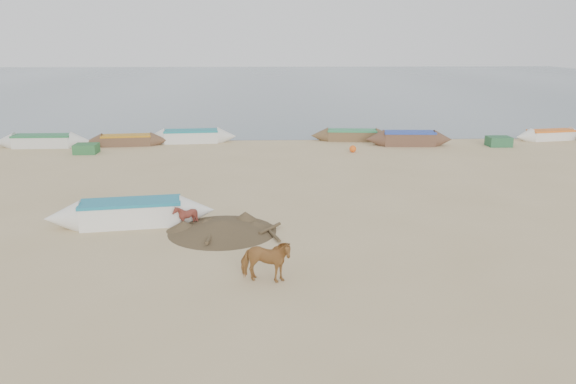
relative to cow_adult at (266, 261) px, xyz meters
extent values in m
plane|color=tan|center=(0.92, 2.42, -0.66)|extent=(140.00, 140.00, 0.00)
plane|color=slate|center=(0.92, 84.42, -0.65)|extent=(160.00, 160.00, 0.00)
imported|color=#9A6632|center=(0.00, 0.00, 0.00)|extent=(1.69, 1.03, 1.33)
imported|color=maroon|center=(-3.01, 5.07, -0.21)|extent=(0.89, 0.81, 0.92)
cone|color=brown|center=(-1.60, 4.57, -0.43)|extent=(4.64, 4.64, 0.46)
cube|color=#2C6335|center=(-11.25, 20.05, -0.36)|extent=(1.40, 1.20, 0.60)
sphere|color=#EA5B16|center=(5.59, 19.73, -0.44)|extent=(0.44, 0.44, 0.44)
cube|color=slate|center=(-5.38, 23.82, -0.38)|extent=(1.20, 1.10, 0.56)
cube|color=#2A5F3A|center=(15.75, 21.50, -0.34)|extent=(1.50, 1.20, 0.64)
camera|label=1|loc=(0.03, -15.24, 6.17)|focal=35.00mm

